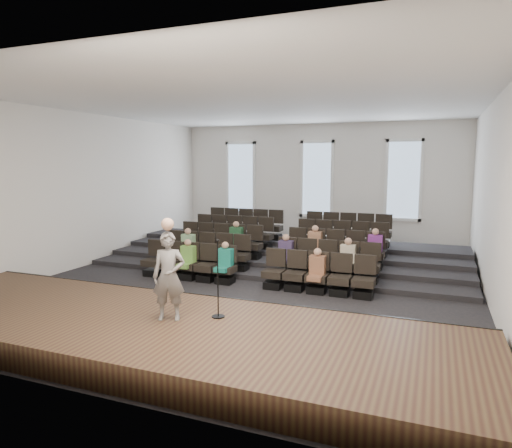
{
  "coord_description": "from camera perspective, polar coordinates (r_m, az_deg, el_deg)",
  "views": [
    {
      "loc": [
        4.69,
        -11.97,
        3.39
      ],
      "look_at": [
        -0.22,
        0.5,
        1.58
      ],
      "focal_mm": 32.0,
      "sensor_mm": 36.0,
      "label": 1
    }
  ],
  "objects": [
    {
      "name": "ground",
      "position": [
        13.29,
        0.08,
        -7.09
      ],
      "size": [
        14.0,
        14.0,
        0.0
      ],
      "primitive_type": "plane",
      "color": "black",
      "rests_on": "ground"
    },
    {
      "name": "ceiling",
      "position": [
        12.96,
        0.09,
        14.86
      ],
      "size": [
        12.0,
        14.0,
        0.02
      ],
      "primitive_type": "cube",
      "color": "white",
      "rests_on": "ground"
    },
    {
      "name": "stage",
      "position": [
        8.89,
        -12.34,
        -13.18
      ],
      "size": [
        11.8,
        3.6,
        0.5
      ],
      "primitive_type": "cube",
      "color": "#45331D",
      "rests_on": "ground"
    },
    {
      "name": "wall_left",
      "position": [
        16.09,
        -20.35,
        4.03
      ],
      "size": [
        0.04,
        14.0,
        5.0
      ],
      "primitive_type": "cube",
      "color": "silver",
      "rests_on": "ground"
    },
    {
      "name": "seating_rows",
      "position": [
        14.56,
        2.3,
        -3.05
      ],
      "size": [
        6.8,
        4.7,
        1.67
      ],
      "color": "black",
      "rests_on": "ground"
    },
    {
      "name": "risers",
      "position": [
        16.17,
        4.2,
        -3.73
      ],
      "size": [
        11.8,
        4.8,
        0.6
      ],
      "color": "black",
      "rests_on": "ground"
    },
    {
      "name": "stage_lip",
      "position": [
        10.32,
        -6.79,
        -10.09
      ],
      "size": [
        11.8,
        0.06,
        0.52
      ],
      "primitive_type": "cube",
      "color": "black",
      "rests_on": "ground"
    },
    {
      "name": "audience",
      "position": [
        13.41,
        2.17,
        -3.33
      ],
      "size": [
        6.05,
        2.64,
        1.1
      ],
      "color": "#6DAC44",
      "rests_on": "seating_rows"
    },
    {
      "name": "speaker",
      "position": [
        8.57,
        -10.84,
        -6.43
      ],
      "size": [
        0.7,
        0.58,
        1.64
      ],
      "primitive_type": "imported",
      "rotation": [
        0.0,
        0.0,
        0.36
      ],
      "color": "slate",
      "rests_on": "stage"
    },
    {
      "name": "wall_right",
      "position": [
        12.07,
        27.77,
        2.57
      ],
      "size": [
        0.04,
        14.0,
        5.0
      ],
      "primitive_type": "cube",
      "color": "silver",
      "rests_on": "ground"
    },
    {
      "name": "windows",
      "position": [
        19.51,
        7.6,
        5.59
      ],
      "size": [
        8.44,
        0.1,
        3.24
      ],
      "color": "white",
      "rests_on": "wall_back"
    },
    {
      "name": "wall_back",
      "position": [
        19.58,
        7.64,
        5.01
      ],
      "size": [
        12.0,
        0.04,
        5.0
      ],
      "primitive_type": "cube",
      "color": "silver",
      "rests_on": "ground"
    },
    {
      "name": "mic_stand",
      "position": [
        8.67,
        -4.77,
        -8.73
      ],
      "size": [
        0.25,
        0.25,
        1.49
      ],
      "color": "black",
      "rests_on": "stage"
    },
    {
      "name": "wall_front",
      "position": [
        6.88,
        -21.8,
        -0.3
      ],
      "size": [
        12.0,
        0.04,
        5.0
      ],
      "primitive_type": "cube",
      "color": "silver",
      "rests_on": "ground"
    }
  ]
}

